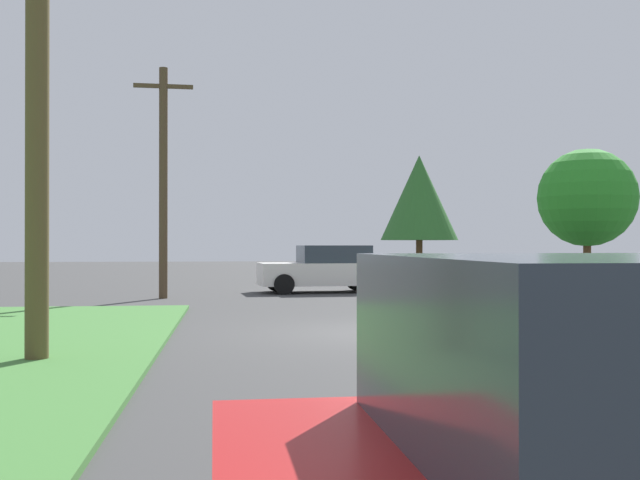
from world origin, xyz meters
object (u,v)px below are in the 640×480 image
utility_pole_near (37,97)px  utility_pole_mid (163,178)px  car_approaching_junction (325,269)px  oak_tree_left (587,198)px  pine_tree_center (419,198)px

utility_pole_near → utility_pole_mid: size_ratio=1.02×
car_approaching_junction → oak_tree_left: size_ratio=0.72×
pine_tree_center → car_approaching_junction: bearing=-128.1°
oak_tree_left → pine_tree_center: bearing=-169.3°
car_approaching_junction → utility_pole_near: size_ratio=0.62×
utility_pole_mid → pine_tree_center: utility_pole_mid is taller
oak_tree_left → car_approaching_junction: bearing=-149.5°
utility_pole_near → utility_pole_mid: bearing=87.2°
utility_pole_mid → car_approaching_junction: bearing=24.2°
car_approaching_junction → utility_pole_mid: 6.47m
oak_tree_left → pine_tree_center: size_ratio=1.11×
car_approaching_junction → utility_pole_mid: bearing=19.3°
utility_pole_near → pine_tree_center: size_ratio=1.30×
utility_pole_near → pine_tree_center: 24.01m
oak_tree_left → utility_pole_mid: bearing=-151.2°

